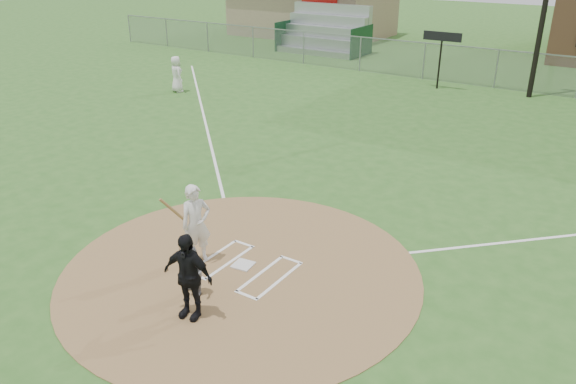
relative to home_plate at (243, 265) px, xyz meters
The scene contains 13 objects.
ground 0.24m from the home_plate, 63.61° to the right, with size 140.00×140.00×0.00m, color #2C5B1F.
dirt_circle 0.23m from the home_plate, 63.61° to the right, with size 8.40×8.40×0.02m, color olive.
home_plate is the anchor object (origin of this frame).
foul_line_third 12.51m from the home_plate, 135.34° to the left, with size 0.10×24.00×0.01m, color white.
catcher 1.67m from the home_plate, 94.75° to the right, with size 0.57×0.44×1.17m, color slate.
umpire 2.36m from the home_plate, 82.23° to the right, with size 1.10×0.46×1.88m, color black.
ondeck_player 17.92m from the home_plate, 138.52° to the left, with size 0.89×0.58×1.83m, color white.
batters_boxes 0.12m from the home_plate, 29.40° to the right, with size 2.08×1.88×0.01m.
batter_at_plate 1.48m from the home_plate, 158.16° to the right, with size 0.89×1.09×1.97m.
outfield_fence 21.81m from the home_plate, 89.73° to the left, with size 56.08×0.08×2.03m.
bleachers 29.06m from the home_plate, 116.39° to the left, with size 6.08×3.20×3.20m.
clubhouse 37.43m from the home_plate, 118.62° to the left, with size 12.20×8.71×6.23m.
scoreboard_sign 20.27m from the home_plate, 96.84° to the left, with size 2.00×0.10×2.93m.
Camera 1 is at (7.14, -8.83, 7.05)m, focal length 35.00 mm.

